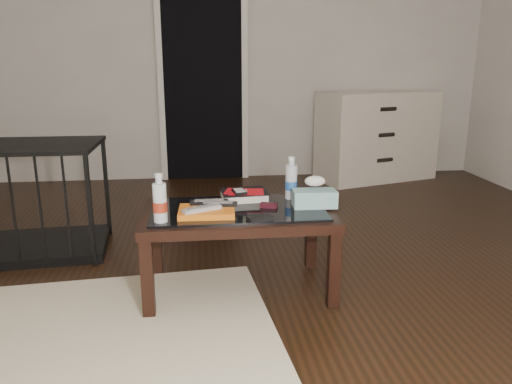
{
  "coord_description": "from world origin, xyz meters",
  "views": [
    {
      "loc": [
        -0.46,
        -2.69,
        1.23
      ],
      "look_at": [
        -0.17,
        -0.19,
        0.55
      ],
      "focal_mm": 35.0,
      "sensor_mm": 36.0,
      "label": 1
    }
  ],
  "objects_px": {
    "tissue_box": "(314,198)",
    "water_bottle_right": "(291,178)",
    "pet_crate": "(32,218)",
    "water_bottle_left": "(160,198)",
    "dresser": "(377,136)",
    "coffee_table": "(238,220)",
    "textbook": "(244,195)"
  },
  "relations": [
    {
      "from": "dresser",
      "to": "textbook",
      "type": "height_order",
      "value": "dresser"
    },
    {
      "from": "water_bottle_right",
      "to": "pet_crate",
      "type": "bearing_deg",
      "value": 161.37
    },
    {
      "from": "coffee_table",
      "to": "water_bottle_right",
      "type": "relative_size",
      "value": 4.2
    },
    {
      "from": "pet_crate",
      "to": "tissue_box",
      "type": "bearing_deg",
      "value": -27.67
    },
    {
      "from": "tissue_box",
      "to": "dresser",
      "type": "bearing_deg",
      "value": 65.27
    },
    {
      "from": "textbook",
      "to": "water_bottle_left",
      "type": "xyz_separation_m",
      "value": [
        -0.44,
        -0.35,
        0.1
      ]
    },
    {
      "from": "water_bottle_right",
      "to": "textbook",
      "type": "bearing_deg",
      "value": 177.09
    },
    {
      "from": "coffee_table",
      "to": "textbook",
      "type": "height_order",
      "value": "textbook"
    },
    {
      "from": "pet_crate",
      "to": "water_bottle_left",
      "type": "distance_m",
      "value": 1.29
    },
    {
      "from": "water_bottle_right",
      "to": "coffee_table",
      "type": "bearing_deg",
      "value": -153.54
    },
    {
      "from": "dresser",
      "to": "pet_crate",
      "type": "bearing_deg",
      "value": -166.53
    },
    {
      "from": "pet_crate",
      "to": "water_bottle_right",
      "type": "xyz_separation_m",
      "value": [
        1.59,
        -0.54,
        0.35
      ]
    },
    {
      "from": "coffee_table",
      "to": "water_bottle_left",
      "type": "relative_size",
      "value": 4.2
    },
    {
      "from": "water_bottle_left",
      "to": "tissue_box",
      "type": "relative_size",
      "value": 1.03
    },
    {
      "from": "dresser",
      "to": "water_bottle_left",
      "type": "xyz_separation_m",
      "value": [
        -2.01,
        -2.58,
        0.13
      ]
    },
    {
      "from": "textbook",
      "to": "tissue_box",
      "type": "relative_size",
      "value": 1.09
    },
    {
      "from": "pet_crate",
      "to": "textbook",
      "type": "relative_size",
      "value": 3.79
    },
    {
      "from": "dresser",
      "to": "water_bottle_left",
      "type": "distance_m",
      "value": 3.28
    },
    {
      "from": "pet_crate",
      "to": "water_bottle_right",
      "type": "relative_size",
      "value": 3.98
    },
    {
      "from": "coffee_table",
      "to": "textbook",
      "type": "bearing_deg",
      "value": 74.01
    },
    {
      "from": "water_bottle_left",
      "to": "tissue_box",
      "type": "bearing_deg",
      "value": 11.4
    },
    {
      "from": "water_bottle_left",
      "to": "water_bottle_right",
      "type": "distance_m",
      "value": 0.78
    },
    {
      "from": "coffee_table",
      "to": "water_bottle_left",
      "type": "xyz_separation_m",
      "value": [
        -0.39,
        -0.18,
        0.18
      ]
    },
    {
      "from": "dresser",
      "to": "textbook",
      "type": "bearing_deg",
      "value": -142.26
    },
    {
      "from": "coffee_table",
      "to": "pet_crate",
      "type": "distance_m",
      "value": 1.46
    },
    {
      "from": "dresser",
      "to": "water_bottle_right",
      "type": "relative_size",
      "value": 5.44
    },
    {
      "from": "pet_crate",
      "to": "tissue_box",
      "type": "xyz_separation_m",
      "value": [
        1.69,
        -0.71,
        0.28
      ]
    },
    {
      "from": "tissue_box",
      "to": "water_bottle_right",
      "type": "bearing_deg",
      "value": 120.26
    },
    {
      "from": "water_bottle_left",
      "to": "tissue_box",
      "type": "xyz_separation_m",
      "value": [
        0.8,
        0.16,
        -0.07
      ]
    },
    {
      "from": "dresser",
      "to": "pet_crate",
      "type": "distance_m",
      "value": 3.38
    },
    {
      "from": "water_bottle_left",
      "to": "coffee_table",
      "type": "bearing_deg",
      "value": 24.64
    },
    {
      "from": "coffee_table",
      "to": "pet_crate",
      "type": "relative_size",
      "value": 1.06
    }
  ]
}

